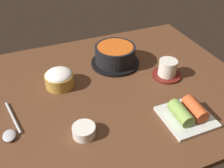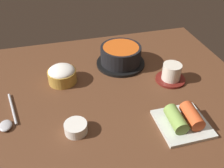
{
  "view_description": "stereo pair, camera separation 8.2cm",
  "coord_description": "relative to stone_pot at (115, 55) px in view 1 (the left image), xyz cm",
  "views": [
    {
      "loc": [
        -22.66,
        -62.71,
        55.19
      ],
      "look_at": [
        2.0,
        -2.0,
        5.0
      ],
      "focal_mm": 39.7,
      "sensor_mm": 36.0,
      "label": 1
    },
    {
      "loc": [
        -14.85,
        -65.33,
        55.19
      ],
      "look_at": [
        2.0,
        -2.0,
        5.0
      ],
      "focal_mm": 39.7,
      "sensor_mm": 36.0,
      "label": 2
    }
  ],
  "objects": [
    {
      "name": "side_bowl_near",
      "position": [
        -22.02,
        -30.42,
        -2.18
      ],
      "size": [
        6.48,
        6.48,
        3.08
      ],
      "color": "white",
      "rests_on": "dining_table"
    },
    {
      "name": "rice_bowl",
      "position": [
        -23.15,
        -5.63,
        -0.69
      ],
      "size": [
        10.02,
        10.02,
        6.27
      ],
      "color": "#B78C38",
      "rests_on": "dining_table"
    },
    {
      "name": "stone_pot",
      "position": [
        0.0,
        0.0,
        0.0
      ],
      "size": [
        18.85,
        18.85,
        7.69
      ],
      "color": "black",
      "rests_on": "dining_table"
    },
    {
      "name": "tea_cup_with_saucer",
      "position": [
        14.28,
        -14.84,
        -0.88
      ],
      "size": [
        10.57,
        10.57,
        6.62
      ],
      "color": "maroon",
      "rests_on": "dining_table"
    },
    {
      "name": "dining_table",
      "position": [
        -9.59,
        -13.41,
        -4.84
      ],
      "size": [
        100.0,
        76.0,
        2.0
      ],
      "primitive_type": "cube",
      "color": "#56331E",
      "rests_on": "ground"
    },
    {
      "name": "spoon",
      "position": [
        -40.87,
        -21.34,
        -3.22
      ],
      "size": [
        5.14,
        17.09,
        1.35
      ],
      "color": "#B7B7BC",
      "rests_on": "dining_table"
    },
    {
      "name": "kimchi_plate",
      "position": [
        8.11,
        -35.76,
        -1.85
      ],
      "size": [
        14.2,
        14.2,
        5.09
      ],
      "color": "silver",
      "rests_on": "dining_table"
    }
  ]
}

